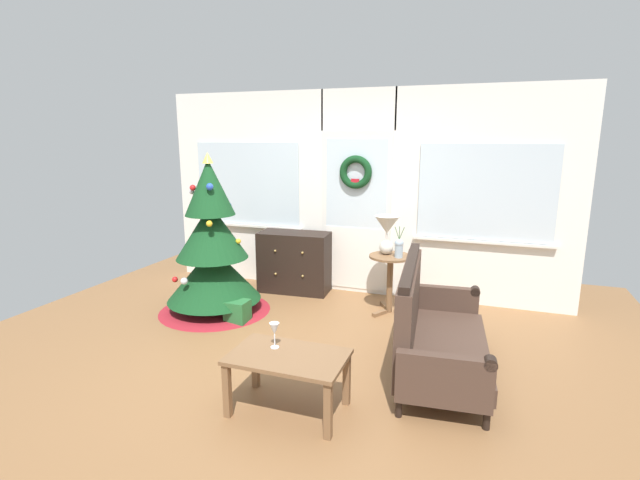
# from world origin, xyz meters

# --- Properties ---
(ground_plane) EXTENTS (6.76, 6.76, 0.00)m
(ground_plane) POSITION_xyz_m (0.00, 0.00, 0.00)
(ground_plane) COLOR brown
(back_wall_with_door) EXTENTS (5.20, 0.19, 2.55)m
(back_wall_with_door) POSITION_xyz_m (0.00, 2.08, 1.28)
(back_wall_with_door) COLOR white
(back_wall_with_door) RESTS_ON ground
(christmas_tree) EXTENTS (1.28, 1.28, 1.81)m
(christmas_tree) POSITION_xyz_m (-1.35, 0.83, 0.67)
(christmas_tree) COLOR #4C331E
(christmas_tree) RESTS_ON ground
(dresser_cabinet) EXTENTS (0.93, 0.49, 0.78)m
(dresser_cabinet) POSITION_xyz_m (-0.74, 1.79, 0.39)
(dresser_cabinet) COLOR black
(dresser_cabinet) RESTS_ON ground
(settee_sofa) EXTENTS (0.85, 1.68, 0.96)m
(settee_sofa) POSITION_xyz_m (1.17, 0.21, 0.38)
(settee_sofa) COLOR black
(settee_sofa) RESTS_ON ground
(side_table) EXTENTS (0.50, 0.48, 0.67)m
(side_table) POSITION_xyz_m (0.57, 1.46, 0.48)
(side_table) COLOR brown
(side_table) RESTS_ON ground
(table_lamp) EXTENTS (0.28, 0.28, 0.44)m
(table_lamp) POSITION_xyz_m (0.51, 1.50, 0.95)
(table_lamp) COLOR silver
(table_lamp) RESTS_ON side_table
(flower_vase) EXTENTS (0.11, 0.10, 0.35)m
(flower_vase) POSITION_xyz_m (0.67, 1.40, 0.79)
(flower_vase) COLOR #99ADBC
(flower_vase) RESTS_ON side_table
(coffee_table) EXTENTS (0.84, 0.52, 0.44)m
(coffee_table) POSITION_xyz_m (0.27, -0.75, 0.37)
(coffee_table) COLOR brown
(coffee_table) RESTS_ON ground
(wine_glass) EXTENTS (0.08, 0.08, 0.20)m
(wine_glass) POSITION_xyz_m (0.13, -0.67, 0.58)
(wine_glass) COLOR silver
(wine_glass) RESTS_ON coffee_table
(gift_box) EXTENTS (0.24, 0.22, 0.24)m
(gift_box) POSITION_xyz_m (-0.93, 0.61, 0.12)
(gift_box) COLOR #266633
(gift_box) RESTS_ON ground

